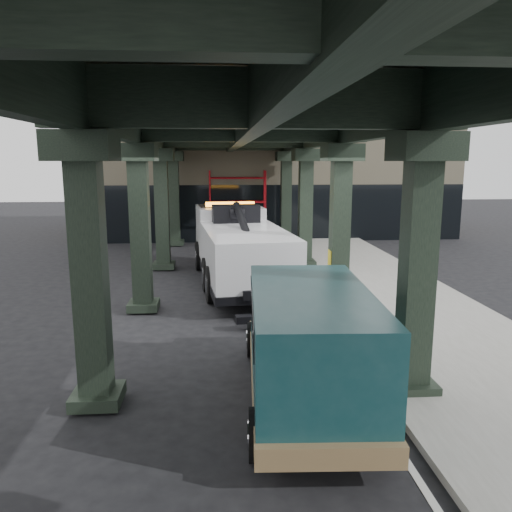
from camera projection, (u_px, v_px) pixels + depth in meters
name	position (u px, v px, depth m)	size (l,w,h in m)	color
ground	(260.00, 330.00, 13.52)	(90.00, 90.00, 0.00)	black
sidewalk	(396.00, 303.00, 15.81)	(5.00, 40.00, 0.15)	gray
lane_stripe	(309.00, 307.00, 15.61)	(0.12, 38.00, 0.01)	silver
viaduct	(241.00, 127.00, 14.43)	(7.40, 32.00, 6.40)	black
building	(265.00, 169.00, 32.51)	(22.00, 10.00, 8.00)	#C6B793
scaffolding	(238.00, 205.00, 27.47)	(3.08, 0.88, 4.00)	#B10E16
tow_truck	(238.00, 244.00, 18.47)	(3.53, 9.45, 3.03)	black
towed_van	(308.00, 342.00, 9.20)	(2.51, 5.71, 2.27)	#11393E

